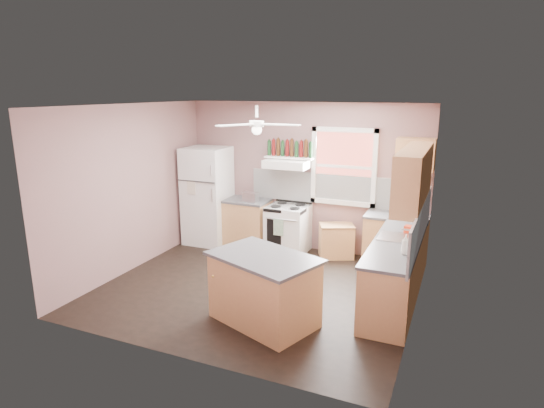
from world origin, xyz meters
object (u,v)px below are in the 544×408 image
at_px(refrigerator, 208,196).
at_px(stove, 288,229).
at_px(island, 264,291).
at_px(toaster, 251,197).
at_px(cart, 336,241).

bearing_deg(refrigerator, stove, 1.93).
bearing_deg(island, toaster, 139.75).
bearing_deg(cart, toaster, 162.36).
xyz_separation_m(stove, island, (0.68, -2.58, 0.00)).
relative_size(refrigerator, toaster, 6.63).
bearing_deg(cart, island, -118.84).
xyz_separation_m(refrigerator, cart, (2.52, 0.16, -0.63)).
relative_size(toaster, stove, 0.33).
bearing_deg(toaster, island, -55.53).
distance_m(refrigerator, cart, 2.61).
xyz_separation_m(toaster, stove, (0.70, 0.12, -0.56)).
height_order(toaster, island, toaster).
bearing_deg(stove, toaster, -168.45).
height_order(refrigerator, stove, refrigerator).
height_order(refrigerator, cart, refrigerator).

